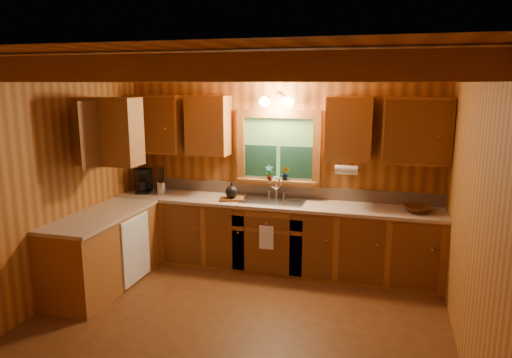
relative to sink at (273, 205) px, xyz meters
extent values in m
plane|color=#5C3316|center=(0.00, -1.60, -0.86)|extent=(4.20, 4.20, 0.00)
plane|color=brown|center=(0.00, -1.60, 1.74)|extent=(4.20, 4.20, 0.00)
plane|color=brown|center=(0.00, 0.30, 0.44)|extent=(4.20, 0.00, 4.20)
plane|color=brown|center=(0.00, -3.50, 0.44)|extent=(4.20, 0.00, 4.20)
plane|color=brown|center=(-2.10, -1.60, 0.44)|extent=(0.00, 3.80, 3.80)
plane|color=brown|center=(2.10, -1.60, 0.44)|extent=(0.00, 3.80, 3.80)
cube|color=brown|center=(0.00, -2.80, 1.63)|extent=(4.20, 0.14, 0.18)
cube|color=brown|center=(0.00, -2.00, 1.63)|extent=(4.20, 0.14, 0.18)
cube|color=brown|center=(0.00, -1.20, 1.63)|extent=(4.20, 0.14, 0.18)
cube|color=brown|center=(0.00, -0.40, 1.63)|extent=(4.20, 0.14, 0.18)
cube|color=brown|center=(0.00, -0.01, -0.43)|extent=(4.20, 0.62, 0.86)
cube|color=brown|center=(-1.79, -1.12, -0.43)|extent=(0.62, 1.60, 0.86)
cube|color=tan|center=(0.00, -0.01, 0.02)|extent=(4.20, 0.66, 0.04)
cube|color=tan|center=(-1.78, -1.12, 0.02)|extent=(0.64, 1.60, 0.04)
cube|color=tan|center=(0.00, 0.28, 0.12)|extent=(4.20, 0.02, 0.16)
cube|color=white|center=(-1.47, -0.92, -0.43)|extent=(0.02, 0.60, 0.80)
cube|color=brown|center=(-1.70, 0.13, 0.98)|extent=(0.78, 0.34, 0.78)
cube|color=brown|center=(-0.92, 0.13, 0.98)|extent=(0.55, 0.34, 0.78)
cube|color=brown|center=(0.92, 0.13, 0.98)|extent=(0.55, 0.34, 0.78)
cube|color=brown|center=(1.70, 0.13, 0.98)|extent=(0.78, 0.34, 0.78)
cube|color=brown|center=(-1.93, -0.92, 0.98)|extent=(0.34, 1.10, 0.78)
cube|color=brown|center=(0.00, 0.26, 1.14)|extent=(1.12, 0.08, 0.10)
cube|color=brown|center=(0.00, 0.26, 0.24)|extent=(1.12, 0.08, 0.10)
cube|color=brown|center=(-0.51, 0.26, 0.69)|extent=(0.10, 0.08, 0.80)
cube|color=brown|center=(0.51, 0.26, 0.69)|extent=(0.10, 0.08, 0.80)
cube|color=#4A7C34|center=(0.00, 0.29, 0.69)|extent=(0.92, 0.01, 0.80)
cube|color=#123427|center=(-0.24, 0.27, 0.52)|extent=(0.42, 0.02, 0.42)
cube|color=#123427|center=(0.24, 0.27, 0.52)|extent=(0.42, 0.02, 0.42)
cylinder|color=black|center=(0.00, 0.27, 0.71)|extent=(0.92, 0.01, 0.01)
cube|color=brown|center=(0.00, 0.22, 0.26)|extent=(1.06, 0.14, 0.04)
cylinder|color=black|center=(0.00, 0.26, 1.37)|extent=(0.08, 0.03, 0.08)
cylinder|color=black|center=(-0.10, 0.20, 1.37)|extent=(0.09, 0.17, 0.08)
cylinder|color=black|center=(0.10, 0.20, 1.37)|extent=(0.09, 0.17, 0.08)
sphere|color=#FFE0A5|center=(-0.16, 0.14, 1.30)|extent=(0.13, 0.13, 0.13)
sphere|color=#FFE0A5|center=(0.16, 0.14, 1.30)|extent=(0.13, 0.13, 0.13)
cylinder|color=white|center=(0.92, -0.07, 0.51)|extent=(0.27, 0.11, 0.11)
cube|color=white|center=(0.00, -0.34, -0.34)|extent=(0.18, 0.01, 0.30)
cube|color=silver|center=(0.00, 0.00, 0.05)|extent=(0.82, 0.48, 0.02)
cube|color=#262628|center=(-0.19, 0.00, -0.02)|extent=(0.34, 0.40, 0.14)
cube|color=#262628|center=(0.19, 0.00, -0.02)|extent=(0.34, 0.40, 0.14)
cylinder|color=silver|center=(0.00, 0.18, 0.15)|extent=(0.04, 0.04, 0.22)
torus|color=silver|center=(0.00, 0.12, 0.26)|extent=(0.16, 0.02, 0.16)
cube|color=black|center=(-1.84, -0.03, 0.06)|extent=(0.19, 0.23, 0.03)
cube|color=black|center=(-1.84, 0.05, 0.22)|extent=(0.19, 0.08, 0.31)
cube|color=black|center=(-1.84, -0.05, 0.36)|extent=(0.19, 0.21, 0.04)
cylinder|color=black|center=(-1.84, -0.06, 0.15)|extent=(0.11, 0.11, 0.14)
cylinder|color=silver|center=(-1.58, -0.02, 0.13)|extent=(0.13, 0.13, 0.17)
cylinder|color=black|center=(-1.60, -0.03, 0.30)|extent=(0.03, 0.04, 0.24)
cylinder|color=black|center=(-1.58, -0.02, 0.30)|extent=(0.01, 0.01, 0.24)
cylinder|color=black|center=(-1.56, -0.01, 0.30)|extent=(0.03, 0.04, 0.24)
cylinder|color=black|center=(-1.55, 0.00, 0.30)|extent=(0.05, 0.06, 0.24)
cube|color=brown|center=(-0.53, -0.09, 0.06)|extent=(0.35, 0.29, 0.03)
sphere|color=black|center=(-0.53, -0.09, 0.15)|extent=(0.16, 0.16, 0.16)
cylinder|color=black|center=(-0.53, -0.09, 0.25)|extent=(0.03, 0.03, 0.04)
imported|color=#48230C|center=(1.76, -0.05, 0.08)|extent=(0.41, 0.41, 0.08)
imported|color=brown|center=(-0.10, 0.18, 0.38)|extent=(0.12, 0.10, 0.19)
imported|color=brown|center=(0.12, 0.20, 0.38)|extent=(0.12, 0.11, 0.18)
camera|label=1|loc=(1.40, -5.71, 1.54)|focal=33.04mm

